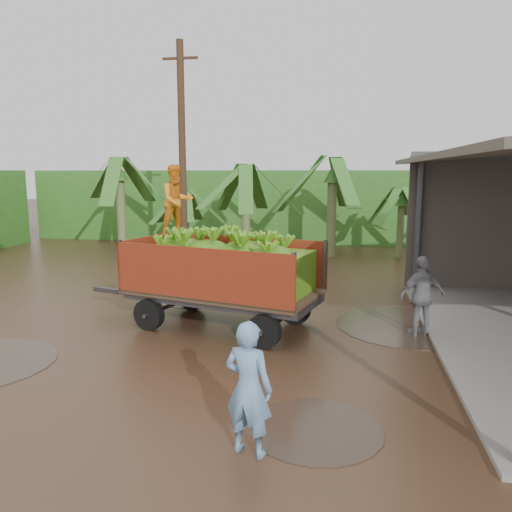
# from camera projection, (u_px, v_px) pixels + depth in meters

# --- Properties ---
(ground) EXTENTS (100.00, 100.00, 0.00)m
(ground) POSITION_uv_depth(u_px,v_px,m) (190.00, 342.00, 10.49)
(ground) COLOR black
(ground) RESTS_ON ground
(hedge_north) EXTENTS (22.00, 3.00, 3.60)m
(hedge_north) POSITION_uv_depth(u_px,v_px,m) (245.00, 205.00, 26.07)
(hedge_north) COLOR #2D661E
(hedge_north) RESTS_ON ground
(banana_trailer) EXTENTS (6.04, 3.11, 3.70)m
(banana_trailer) POSITION_uv_depth(u_px,v_px,m) (221.00, 270.00, 11.30)
(banana_trailer) COLOR #AC3018
(banana_trailer) RESTS_ON ground
(man_blue) EXTENTS (0.72, 0.57, 1.74)m
(man_blue) POSITION_uv_depth(u_px,v_px,m) (248.00, 388.00, 6.20)
(man_blue) COLOR #6A96C2
(man_blue) RESTS_ON ground
(man_grey) EXTENTS (1.12, 0.77, 1.76)m
(man_grey) POSITION_uv_depth(u_px,v_px,m) (422.00, 296.00, 10.76)
(man_grey) COLOR gray
(man_grey) RESTS_ON ground
(utility_pole) EXTENTS (1.20, 0.24, 7.79)m
(utility_pole) POSITION_uv_depth(u_px,v_px,m) (183.00, 159.00, 16.86)
(utility_pole) COLOR #47301E
(utility_pole) RESTS_ON ground
(banana_plants) EXTENTS (24.97, 19.97, 4.28)m
(banana_plants) POSITION_uv_depth(u_px,v_px,m) (104.00, 220.00, 17.00)
(banana_plants) COLOR #2D661E
(banana_plants) RESTS_ON ground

